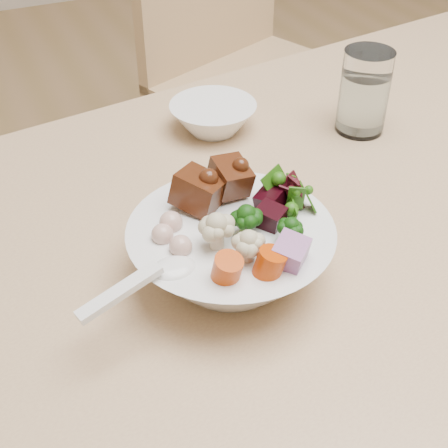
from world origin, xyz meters
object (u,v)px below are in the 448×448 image
(food_bowl, at_px, (232,248))
(water_glass, at_px, (364,95))
(dining_table, at_px, (432,194))
(chair_far, at_px, (248,56))
(side_bowl, at_px, (213,118))

(food_bowl, relative_size, water_glass, 1.78)
(dining_table, bearing_deg, water_glass, 111.32)
(chair_far, bearing_deg, dining_table, -114.93)
(dining_table, relative_size, food_bowl, 6.85)
(food_bowl, bearing_deg, side_bowl, 69.62)
(dining_table, relative_size, water_glass, 12.18)
(water_glass, xyz_separation_m, side_bowl, (-0.20, 0.09, -0.04))
(side_bowl, bearing_deg, water_glass, -24.07)
(chair_far, distance_m, food_bowl, 0.90)
(water_glass, bearing_deg, chair_far, 79.95)
(dining_table, xyz_separation_m, chair_far, (0.04, 0.69, -0.06))
(dining_table, bearing_deg, chair_far, 78.68)
(dining_table, distance_m, water_glass, 0.18)
(chair_far, relative_size, side_bowl, 7.42)
(dining_table, relative_size, chair_far, 1.57)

